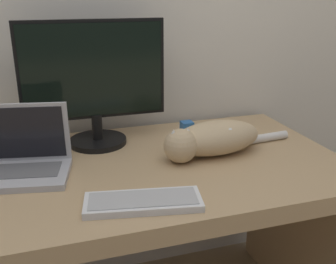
{
  "coord_description": "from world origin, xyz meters",
  "views": [
    {
      "loc": [
        -0.21,
        -0.81,
        1.3
      ],
      "look_at": [
        0.15,
        0.35,
        0.86
      ],
      "focal_mm": 42.0,
      "sensor_mm": 36.0,
      "label": 1
    }
  ],
  "objects_px": {
    "laptop": "(18,162)",
    "cat": "(212,138)",
    "external_keyboard": "(143,202)",
    "monitor": "(94,83)"
  },
  "relations": [
    {
      "from": "external_keyboard",
      "to": "monitor",
      "type": "bearing_deg",
      "value": 106.31
    },
    {
      "from": "laptop",
      "to": "external_keyboard",
      "type": "height_order",
      "value": "laptop"
    },
    {
      "from": "monitor",
      "to": "laptop",
      "type": "xyz_separation_m",
      "value": [
        -0.28,
        -0.2,
        -0.19
      ]
    },
    {
      "from": "external_keyboard",
      "to": "cat",
      "type": "bearing_deg",
      "value": 51.01
    },
    {
      "from": "laptop",
      "to": "external_keyboard",
      "type": "bearing_deg",
      "value": -31.77
    },
    {
      "from": "monitor",
      "to": "cat",
      "type": "bearing_deg",
      "value": -31.77
    },
    {
      "from": "external_keyboard",
      "to": "cat",
      "type": "xyz_separation_m",
      "value": [
        0.32,
        0.28,
        0.05
      ]
    },
    {
      "from": "laptop",
      "to": "cat",
      "type": "bearing_deg",
      "value": 8.16
    },
    {
      "from": "cat",
      "to": "laptop",
      "type": "bearing_deg",
      "value": 172.13
    },
    {
      "from": "laptop",
      "to": "cat",
      "type": "height_order",
      "value": "laptop"
    }
  ]
}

